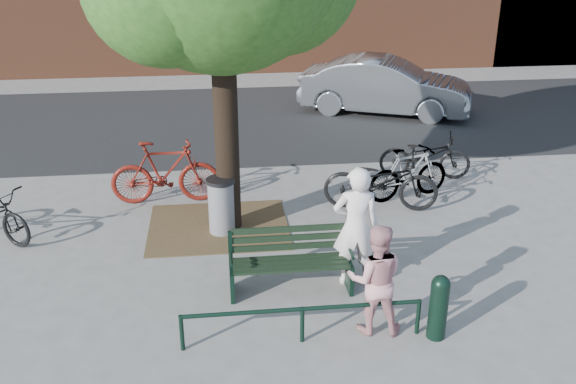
{
  "coord_description": "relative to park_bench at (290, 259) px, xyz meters",
  "views": [
    {
      "loc": [
        -0.96,
        -7.88,
        4.97
      ],
      "look_at": [
        0.08,
        1.0,
        1.12
      ],
      "focal_mm": 40.0,
      "sensor_mm": 36.0,
      "label": 1
    }
  ],
  "objects": [
    {
      "name": "bollard",
      "position": [
        1.72,
        -1.38,
        0.0
      ],
      "size": [
        0.24,
        0.24,
        0.9
      ],
      "color": "black",
      "rests_on": "ground"
    },
    {
      "name": "person_right",
      "position": [
        0.95,
        -1.13,
        0.27
      ],
      "size": [
        0.81,
        0.68,
        1.5
      ],
      "primitive_type": "imported",
      "rotation": [
        0.0,
        0.0,
        2.98
      ],
      "color": "#CE8E90",
      "rests_on": "ground"
    },
    {
      "name": "person_left",
      "position": [
        0.95,
        0.06,
        0.43
      ],
      "size": [
        0.7,
        0.49,
        1.82
      ],
      "primitive_type": "imported",
      "rotation": [
        0.0,
        0.0,
        3.05
      ],
      "color": "silver",
      "rests_on": "ground"
    },
    {
      "name": "parked_car",
      "position": [
        3.63,
        8.68,
        0.27
      ],
      "size": [
        4.82,
        3.22,
        1.5
      ],
      "primitive_type": "imported",
      "rotation": [
        0.0,
        0.0,
        1.18
      ],
      "color": "gray",
      "rests_on": "ground"
    },
    {
      "name": "guard_railing",
      "position": [
        0.0,
        -1.28,
        -0.08
      ],
      "size": [
        3.06,
        0.06,
        0.51
      ],
      "color": "black",
      "rests_on": "ground"
    },
    {
      "name": "park_bench",
      "position": [
        0.0,
        0.0,
        0.0
      ],
      "size": [
        1.74,
        0.54,
        0.97
      ],
      "color": "black",
      "rests_on": "ground"
    },
    {
      "name": "litter_bin",
      "position": [
        -0.94,
        1.92,
        0.02
      ],
      "size": [
        0.48,
        0.48,
        0.98
      ],
      "color": "gray",
      "rests_on": "ground"
    },
    {
      "name": "road",
      "position": [
        0.0,
        8.42,
        -0.47
      ],
      "size": [
        40.0,
        7.0,
        0.01
      ],
      "primitive_type": "cube",
      "color": "black",
      "rests_on": "ground"
    },
    {
      "name": "bicycle_d",
      "position": [
        2.61,
        2.96,
        0.03
      ],
      "size": [
        1.78,
        0.95,
        1.03
      ],
      "primitive_type": "imported",
      "rotation": [
        0.0,
        0.0,
        1.86
      ],
      "color": "gray",
      "rests_on": "ground"
    },
    {
      "name": "bicycle_c",
      "position": [
        1.97,
        2.55,
        0.07
      ],
      "size": [
        2.18,
        1.17,
        1.09
      ],
      "primitive_type": "imported",
      "rotation": [
        0.0,
        0.0,
        1.35
      ],
      "color": "black",
      "rests_on": "ground"
    },
    {
      "name": "dirt_pit",
      "position": [
        -1.0,
        2.12,
        -0.47
      ],
      "size": [
        2.4,
        2.0,
        0.02
      ],
      "primitive_type": "cube",
      "color": "brown",
      "rests_on": "ground"
    },
    {
      "name": "bicycle_b",
      "position": [
        -1.94,
        3.3,
        0.13
      ],
      "size": [
        2.03,
        0.58,
        1.22
      ],
      "primitive_type": "imported",
      "rotation": [
        0.0,
        0.0,
        1.57
      ],
      "color": "#5B130D",
      "rests_on": "ground"
    },
    {
      "name": "bicycle_e",
      "position": [
        3.25,
        3.95,
        0.0
      ],
      "size": [
        1.93,
        1.02,
        0.97
      ],
      "primitive_type": "imported",
      "rotation": [
        0.0,
        0.0,
        1.35
      ],
      "color": "black",
      "rests_on": "ground"
    },
    {
      "name": "ground",
      "position": [
        0.0,
        -0.08,
        -0.48
      ],
      "size": [
        90.0,
        90.0,
        0.0
      ],
      "primitive_type": "plane",
      "color": "gray",
      "rests_on": "ground"
    }
  ]
}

